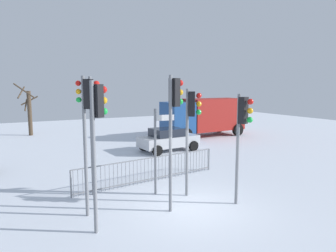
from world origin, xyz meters
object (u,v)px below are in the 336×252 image
object	(u,v)px
traffic_light_mid_right	(97,122)
traffic_light_rear_left	(242,125)
traffic_light_foreground_right	(191,118)
direction_sign_post	(157,147)
bare_tree_centre	(29,110)
traffic_light_rear_right	(174,113)
traffic_light_mid_left	(89,115)
traffic_light_foreground_left	(87,109)
car_silver_far	(168,139)
delivery_truck	(204,115)

from	to	relation	value
traffic_light_mid_right	traffic_light_rear_left	world-z (taller)	traffic_light_mid_right
traffic_light_foreground_right	direction_sign_post	bearing A→B (deg)	-91.86
direction_sign_post	bare_tree_centre	xyz separation A→B (m)	(-3.42, 17.66, 0.27)
traffic_light_rear_right	traffic_light_mid_left	world-z (taller)	traffic_light_rear_right
traffic_light_foreground_right	traffic_light_mid_left	world-z (taller)	traffic_light_mid_left
traffic_light_rear_left	traffic_light_rear_right	bearing A→B (deg)	-37.84
traffic_light_foreground_left	bare_tree_centre	distance (m)	16.66
traffic_light_foreground_left	traffic_light_rear_right	distance (m)	3.48
traffic_light_rear_left	car_silver_far	distance (m)	9.49
traffic_light_rear_right	traffic_light_mid_left	bearing A→B (deg)	-120.57
traffic_light_rear_right	traffic_light_foreground_left	bearing A→B (deg)	-154.66
delivery_truck	traffic_light_rear_left	bearing A→B (deg)	57.45
traffic_light_rear_right	delivery_truck	xyz separation A→B (m)	(9.55, 12.13, -1.53)
traffic_light_rear_right	car_silver_far	distance (m)	9.70
traffic_light_foreground_right	direction_sign_post	xyz separation A→B (m)	(-1.04, 0.78, -1.12)
traffic_light_rear_left	bare_tree_centre	bearing A→B (deg)	-95.65
traffic_light_rear_right	bare_tree_centre	distance (m)	19.62
traffic_light_rear_right	traffic_light_mid_left	xyz separation A→B (m)	(-2.53, 0.81, -0.03)
delivery_truck	traffic_light_mid_left	bearing A→B (deg)	40.19
delivery_truck	bare_tree_centre	xyz separation A→B (m)	(-12.79, 7.19, 0.37)
traffic_light_foreground_left	car_silver_far	world-z (taller)	traffic_light_foreground_left
traffic_light_mid_left	bare_tree_centre	bearing A→B (deg)	-145.33
traffic_light_mid_right	car_silver_far	distance (m)	11.26
delivery_truck	bare_tree_centre	world-z (taller)	bare_tree_centre
traffic_light_mid_right	traffic_light_mid_left	bearing A→B (deg)	151.34
car_silver_far	traffic_light_mid_right	bearing A→B (deg)	-132.70
traffic_light_rear_left	delivery_truck	size ratio (longest dim) A/B	0.54
traffic_light_mid_left	delivery_truck	world-z (taller)	traffic_light_mid_left
traffic_light_foreground_right	traffic_light_foreground_left	bearing A→B (deg)	-83.97
traffic_light_foreground_left	traffic_light_rear_left	size ratio (longest dim) A/B	1.16
bare_tree_centre	traffic_light_rear_right	bearing A→B (deg)	-80.48
direction_sign_post	traffic_light_rear_left	bearing A→B (deg)	-38.04
traffic_light_mid_right	traffic_light_mid_left	distance (m)	1.13
traffic_light_rear_left	car_silver_far	size ratio (longest dim) A/B	0.98
traffic_light_mid_right	delivery_truck	size ratio (longest dim) A/B	0.60
traffic_light_mid_right	bare_tree_centre	xyz separation A→B (m)	(-0.67, 19.63, -1.02)
traffic_light_mid_right	traffic_light_foreground_left	xyz separation A→B (m)	(0.42, 3.05, 0.15)
traffic_light_mid_left	traffic_light_foreground_left	bearing A→B (deg)	-158.69
traffic_light_foreground_left	direction_sign_post	distance (m)	2.94
traffic_light_rear_right	traffic_light_mid_left	size ratio (longest dim) A/B	1.01
bare_tree_centre	car_silver_far	bearing A→B (deg)	-55.80
traffic_light_foreground_left	bare_tree_centre	bearing A→B (deg)	19.64
traffic_light_foreground_right	traffic_light_foreground_left	xyz separation A→B (m)	(-3.37, 1.85, 0.32)
bare_tree_centre	delivery_truck	bearing A→B (deg)	-29.34
traffic_light_foreground_left	traffic_light_mid_left	distance (m)	1.97
traffic_light_rear_left	traffic_light_mid_left	distance (m)	5.05
traffic_light_foreground_right	traffic_light_mid_right	bearing A→B (deg)	-37.68
traffic_light_mid_left	direction_sign_post	size ratio (longest dim) A/B	1.35
traffic_light_rear_right	traffic_light_mid_right	bearing A→B (deg)	-95.98
traffic_light_mid_right	bare_tree_centre	distance (m)	19.67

